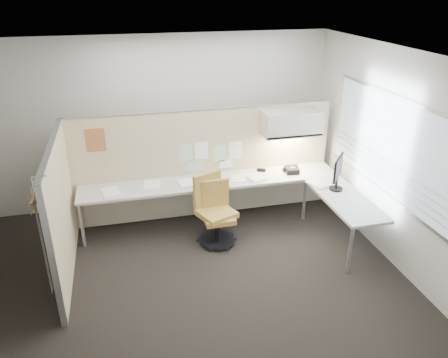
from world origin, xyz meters
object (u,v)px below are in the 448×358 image
object	(u,v)px
chair_left	(213,211)
chair_right	(217,215)
monitor	(338,171)
phone	(292,170)
desk	(235,190)

from	to	relation	value
chair_left	chair_right	bearing A→B (deg)	-69.96
chair_right	monitor	xyz separation A→B (m)	(1.75, -0.19, 0.59)
phone	monitor	bearing A→B (deg)	-54.17
desk	chair_left	xyz separation A→B (m)	(-0.42, -0.36, -0.13)
chair_right	monitor	bearing A→B (deg)	-7.27
chair_left	chair_right	distance (m)	0.08
phone	desk	bearing A→B (deg)	-166.27
monitor	phone	distance (m)	0.86
desk	monitor	world-z (taller)	monitor
phone	chair_right	bearing A→B (deg)	-151.86
chair_left	monitor	world-z (taller)	monitor
chair_left	phone	bearing A→B (deg)	-3.26
monitor	phone	bearing A→B (deg)	68.22
desk	chair_right	world-z (taller)	chair_right
chair_right	phone	bearing A→B (deg)	20.42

